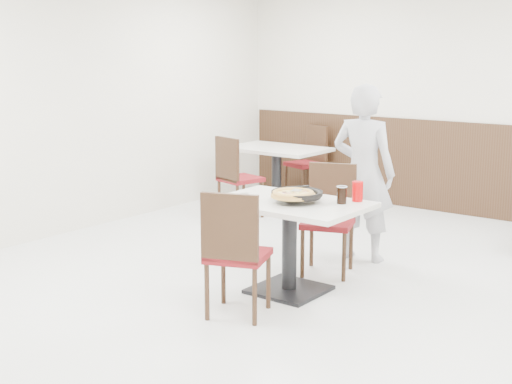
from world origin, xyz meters
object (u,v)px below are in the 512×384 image
Objects in this scene: chair_near at (238,252)px; pizza at (293,195)px; cola_glass at (342,195)px; chair_far at (328,221)px; side_plate at (234,197)px; diner_person at (363,173)px; bg_chair_left_far at (305,162)px; bg_chair_left_near at (241,177)px; red_cup at (358,191)px; bg_table_left at (277,177)px; main_table at (289,247)px; pizza_pan at (297,197)px.

chair_near reaches higher than pizza.
chair_near is at bearing -115.59° from cola_glass.
chair_near is 1.00× the size of chair_far.
side_plate is 1.42m from diner_person.
bg_chair_left_near is at bearing 108.61° from bg_chair_left_far.
bg_table_left is (-2.35, 2.20, -0.45)m from red_cup.
chair_far reaches higher than red_cup.
chair_near is at bearing -114.66° from red_cup.
main_table is 0.44m from pizza.
cola_glass is 1.06m from diner_person.
chair_near reaches higher than cola_glass.
bg_table_left is 0.69m from bg_chair_left_far.
main_table is at bearing 23.26° from side_plate.
chair_far is 2.53× the size of pizza_pan.
pizza_pan is 0.31× the size of bg_table_left.
chair_near is 1.84m from diner_person.
cola_glass is (0.80, 0.35, 0.06)m from side_plate.
bg_chair_left_far is (-1.94, 3.84, 0.00)m from chair_near.
diner_person is (0.03, 1.81, 0.34)m from chair_near.
pizza is 0.38m from cola_glass.
cola_glass is at bearing 27.40° from pizza_pan.
main_table is at bearing -155.61° from cola_glass.
pizza_pan is (0.07, -0.59, 0.32)m from chair_far.
chair_near is at bearing 69.47° from chair_far.
red_cup is 3.25m from bg_table_left.
bg_chair_left_near is (-1.53, 2.01, -0.28)m from side_plate.
chair_far is 0.93m from side_plate.
chair_near is at bearing -91.29° from main_table.
pizza is 2.77m from bg_chair_left_near.
pizza is 0.37× the size of bg_chair_left_far.
diner_person is at bearing 92.01° from pizza.
chair_far is at bearing 69.20° from chair_near.
main_table is 2.68m from bg_chair_left_near.
main_table is at bearing -28.20° from bg_chair_left_near.
pizza_pan is at bearing 140.79° from bg_chair_left_far.
cola_glass is 0.08× the size of diner_person.
red_cup is at bearing -43.05° from bg_table_left.
pizza is at bearing -34.88° from main_table.
bg_chair_left_far is (-0.03, 0.68, 0.10)m from bg_table_left.
pizza is 2.70× the size of cola_glass.
main_table is 3.75m from bg_chair_left_far.
side_plate is 0.19× the size of bg_chair_left_far.
side_plate is at bearing -156.21° from cola_glass.
chair_far is 0.63m from red_cup.
pizza is (0.07, 0.60, 0.34)m from chair_near.
chair_near is 0.69m from pizza.
bg_chair_left_near reaches higher than cola_glass.
bg_table_left is (-1.92, 1.92, -0.10)m from chair_far.
chair_far is at bearing -17.43° from bg_chair_left_near.
bg_chair_left_near reaches higher than main_table.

